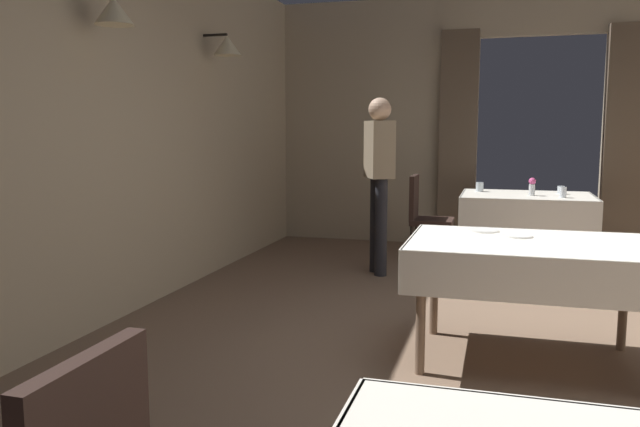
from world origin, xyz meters
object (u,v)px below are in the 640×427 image
(dining_table_far, at_px, (527,204))
(plate_mid_a, at_px, (483,230))
(chair_far_left, at_px, (425,214))
(dining_table_mid, at_px, (530,255))
(person_diner_standing_aside, at_px, (379,170))
(flower_vase_far, at_px, (532,186))
(plate_mid_b, at_px, (516,236))
(glass_far_b, at_px, (480,187))
(glass_far_d, at_px, (563,192))
(glass_far_c, at_px, (561,190))

(dining_table_far, distance_m, plate_mid_a, 2.62)
(dining_table_far, xyz_separation_m, chair_far_left, (-1.05, -0.04, -0.13))
(chair_far_left, xyz_separation_m, plate_mid_a, (0.67, -2.55, 0.24))
(dining_table_mid, bearing_deg, person_diner_standing_aside, 122.05)
(plate_mid_a, distance_m, flower_vase_far, 2.52)
(plate_mid_b, xyz_separation_m, glass_far_b, (-0.32, 2.95, 0.04))
(flower_vase_far, xyz_separation_m, person_diner_standing_aside, (-1.45, -0.68, 0.18))
(plate_mid_a, bearing_deg, person_diner_standing_aside, 119.92)
(plate_mid_a, bearing_deg, flower_vase_far, 80.60)
(glass_far_d, bearing_deg, dining_table_far, 144.83)
(plate_mid_b, height_order, glass_far_d, glass_far_d)
(chair_far_left, relative_size, flower_vase_far, 5.11)
(chair_far_left, relative_size, glass_far_c, 10.99)
(flower_vase_far, height_order, glass_far_d, flower_vase_far)
(glass_far_c, bearing_deg, person_diner_standing_aside, -152.02)
(dining_table_mid, height_order, chair_far_left, chair_far_left)
(chair_far_left, xyz_separation_m, person_diner_standing_aside, (-0.36, -0.75, 0.51))
(dining_table_mid, relative_size, dining_table_far, 1.09)
(glass_far_d, height_order, person_diner_standing_aside, person_diner_standing_aside)
(dining_table_mid, bearing_deg, chair_far_left, 108.56)
(chair_far_left, relative_size, glass_far_b, 9.27)
(plate_mid_a, xyz_separation_m, flower_vase_far, (0.41, 2.49, 0.09))
(plate_mid_a, relative_size, glass_far_d, 1.95)
(dining_table_mid, relative_size, glass_far_b, 14.34)
(dining_table_mid, relative_size, glass_far_c, 17.01)
(plate_mid_a, height_order, glass_far_c, glass_far_c)
(glass_far_c, bearing_deg, dining_table_far, -157.09)
(dining_table_far, bearing_deg, flower_vase_far, -68.39)
(dining_table_far, xyz_separation_m, glass_far_c, (0.34, 0.14, 0.15))
(plate_mid_a, distance_m, plate_mid_b, 0.27)
(glass_far_c, xyz_separation_m, person_diner_standing_aside, (-1.75, -0.93, 0.23))
(dining_table_far, height_order, glass_far_d, glass_far_d)
(dining_table_far, xyz_separation_m, plate_mid_b, (-0.16, -2.75, 0.11))
(chair_far_left, relative_size, plate_mid_b, 4.76)
(dining_table_mid, relative_size, plate_mid_b, 7.37)
(glass_far_b, bearing_deg, dining_table_far, -21.81)
(plate_mid_a, bearing_deg, glass_far_b, 92.34)
(plate_mid_b, distance_m, glass_far_d, 2.57)
(glass_far_b, distance_m, glass_far_c, 0.82)
(glass_far_b, xyz_separation_m, person_diner_standing_aside, (-0.92, -0.98, 0.22))
(dining_table_far, relative_size, plate_mid_b, 6.77)
(dining_table_mid, xyz_separation_m, glass_far_d, (0.41, 2.67, 0.14))
(flower_vase_far, bearing_deg, person_diner_standing_aside, -154.79)
(dining_table_far, bearing_deg, person_diner_standing_aside, -150.87)
(glass_far_c, relative_size, person_diner_standing_aside, 0.05)
(dining_table_far, height_order, chair_far_left, chair_far_left)
(dining_table_mid, height_order, glass_far_c, glass_far_c)
(dining_table_mid, xyz_separation_m, plate_mid_a, (-0.29, 0.31, 0.09))
(chair_far_left, distance_m, glass_far_c, 1.42)
(glass_far_c, height_order, glass_far_d, glass_far_d)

